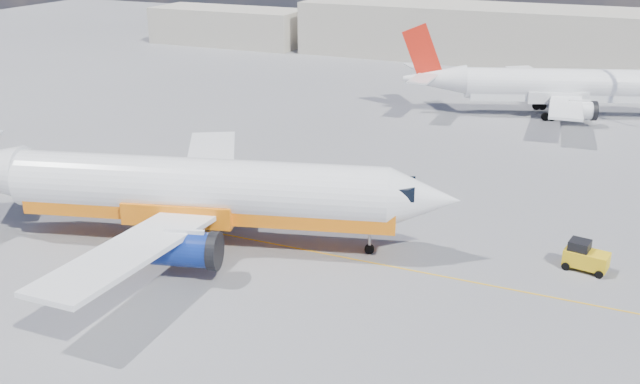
% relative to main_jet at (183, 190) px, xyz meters
% --- Properties ---
extents(ground, '(240.00, 240.00, 0.00)m').
position_rel_main_jet_xyz_m(ground, '(6.58, -0.96, -3.74)').
color(ground, slate).
rests_on(ground, ground).
extents(taxi_line, '(70.00, 0.15, 0.01)m').
position_rel_main_jet_xyz_m(taxi_line, '(6.58, 2.04, -3.74)').
color(taxi_line, gold).
rests_on(taxi_line, ground).
extents(terminal_main, '(70.00, 14.00, 8.00)m').
position_rel_main_jet_xyz_m(terminal_main, '(11.58, 74.04, 0.26)').
color(terminal_main, beige).
rests_on(terminal_main, ground).
extents(terminal_annex, '(26.00, 10.00, 6.00)m').
position_rel_main_jet_xyz_m(terminal_annex, '(-38.42, 71.04, -0.74)').
color(terminal_annex, beige).
rests_on(terminal_annex, ground).
extents(main_jet, '(37.15, 28.35, 11.23)m').
position_rel_main_jet_xyz_m(main_jet, '(0.00, 0.00, 0.00)').
color(main_jet, white).
rests_on(main_jet, ground).
extents(second_jet, '(32.33, 24.52, 9.83)m').
position_rel_main_jet_xyz_m(second_jet, '(18.43, 43.87, -0.46)').
color(second_jet, white).
rests_on(second_jet, ground).
extents(gse_tug, '(2.78, 1.99, 1.83)m').
position_rel_main_jet_xyz_m(gse_tug, '(24.70, 6.43, -2.87)').
color(gse_tug, black).
rests_on(gse_tug, ground).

